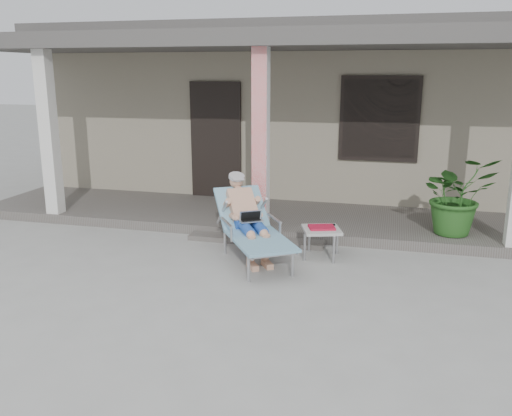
# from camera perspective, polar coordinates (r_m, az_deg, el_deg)

# --- Properties ---
(ground) EXTENTS (60.00, 60.00, 0.00)m
(ground) POSITION_cam_1_polar(r_m,az_deg,el_deg) (6.24, -4.36, -8.72)
(ground) COLOR #9E9E99
(ground) RESTS_ON ground
(house) EXTENTS (10.40, 5.40, 3.30)m
(house) POSITION_cam_1_polar(r_m,az_deg,el_deg) (12.10, 5.59, 10.54)
(house) COLOR gray
(house) RESTS_ON ground
(porch_deck) EXTENTS (10.00, 2.00, 0.15)m
(porch_deck) POSITION_cam_1_polar(r_m,az_deg,el_deg) (8.96, 1.81, -1.03)
(porch_deck) COLOR #605B56
(porch_deck) RESTS_ON ground
(porch_overhang) EXTENTS (10.00, 2.30, 2.85)m
(porch_overhang) POSITION_cam_1_polar(r_m,az_deg,el_deg) (8.60, 1.87, 16.61)
(porch_overhang) COLOR silver
(porch_overhang) RESTS_ON porch_deck
(porch_step) EXTENTS (2.00, 0.30, 0.07)m
(porch_step) POSITION_cam_1_polar(r_m,az_deg,el_deg) (7.90, -0.04, -3.41)
(porch_step) COLOR #605B56
(porch_step) RESTS_ON ground
(lounger) EXTENTS (1.45, 1.76, 1.13)m
(lounger) POSITION_cam_1_polar(r_m,az_deg,el_deg) (7.11, -0.67, 0.10)
(lounger) COLOR #B7B7BC
(lounger) RESTS_ON ground
(side_table) EXTENTS (0.61, 0.61, 0.43)m
(side_table) POSITION_cam_1_polar(r_m,az_deg,el_deg) (7.25, 6.91, -2.43)
(side_table) COLOR #B2B2AD
(side_table) RESTS_ON ground
(potted_palm) EXTENTS (1.27, 1.18, 1.14)m
(potted_palm) POSITION_cam_1_polar(r_m,az_deg,el_deg) (8.20, 20.39, 1.28)
(potted_palm) COLOR #26591E
(potted_palm) RESTS_ON porch_deck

